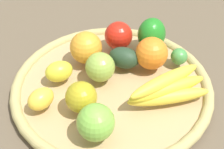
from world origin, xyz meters
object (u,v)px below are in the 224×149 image
object	(u,v)px
banana_bunch	(167,89)
apple_1	(81,97)
bell_pepper	(152,34)
apple_3	(100,68)
lime_0	(179,56)
avocado	(124,58)
apple_2	(96,122)
lemon_1	(59,71)
orange_0	(152,53)
orange_1	(86,48)
lemon_0	(41,99)
apple_0	(119,36)

from	to	relation	value
banana_bunch	apple_1	bearing A→B (deg)	-151.93
banana_bunch	bell_pepper	xyz separation A→B (m)	(-0.08, 0.17, 0.01)
apple_3	lime_0	world-z (taller)	apple_3
avocado	apple_2	xyz separation A→B (m)	(0.01, -0.22, 0.01)
avocado	lemon_1	bearing A→B (deg)	-143.31
orange_0	apple_1	bearing A→B (deg)	-119.03
banana_bunch	avocado	bearing A→B (deg)	147.27
lemon_1	banana_bunch	bearing A→B (deg)	3.98
orange_0	apple_3	bearing A→B (deg)	-139.23
orange_0	bell_pepper	world-z (taller)	bell_pepper
orange_1	lemon_0	bearing A→B (deg)	-99.62
bell_pepper	lime_0	xyz separation A→B (m)	(0.08, -0.04, -0.02)
lemon_0	apple_2	world-z (taller)	apple_2
apple_3	apple_1	xyz separation A→B (m)	(-0.00, -0.10, -0.00)
apple_0	lime_0	size ratio (longest dim) A/B	1.76
orange_0	bell_pepper	xyz separation A→B (m)	(-0.02, 0.07, 0.00)
apple_1	lime_0	xyz separation A→B (m)	(0.17, 0.22, -0.01)
bell_pepper	lemon_0	xyz separation A→B (m)	(-0.17, -0.28, -0.02)
orange_0	apple_2	xyz separation A→B (m)	(-0.05, -0.24, -0.00)
apple_1	avocado	xyz separation A→B (m)	(0.04, 0.16, -0.01)
lemon_0	apple_1	xyz separation A→B (m)	(0.08, 0.02, 0.01)
apple_3	orange_1	size ratio (longest dim) A/B	0.87
apple_0	bell_pepper	distance (m)	0.08
banana_bunch	lime_0	xyz separation A→B (m)	(0.00, 0.13, -0.01)
bell_pepper	apple_2	xyz separation A→B (m)	(-0.03, -0.31, -0.01)
apple_3	lime_0	xyz separation A→B (m)	(0.16, 0.12, -0.01)
banana_bunch	lemon_0	bearing A→B (deg)	-156.14
lemon_1	lime_0	bearing A→B (deg)	30.90
orange_0	avocado	bearing A→B (deg)	-160.51
bell_pepper	lime_0	bearing A→B (deg)	76.49
lime_0	apple_2	distance (m)	0.30
orange_0	lemon_1	distance (m)	0.22
apple_2	banana_bunch	bearing A→B (deg)	52.83
apple_0	lime_0	world-z (taller)	apple_0
orange_1	lemon_1	xyz separation A→B (m)	(-0.03, -0.09, -0.02)
orange_1	apple_1	size ratio (longest dim) A/B	1.18
lemon_0	lime_0	xyz separation A→B (m)	(0.25, 0.24, -0.00)
apple_3	banana_bunch	size ratio (longest dim) A/B	0.40
orange_1	apple_2	xyz separation A→B (m)	(0.11, -0.21, -0.00)
apple_1	avocado	world-z (taller)	apple_1
banana_bunch	lemon_1	world-z (taller)	banana_bunch
apple_1	avocado	size ratio (longest dim) A/B	0.88
orange_0	lemon_0	distance (m)	0.28
avocado	lime_0	bearing A→B (deg)	24.12
apple_0	orange_0	world-z (taller)	orange_0
orange_1	lemon_1	bearing A→B (deg)	-110.65
orange_1	lemon_1	distance (m)	0.09
apple_3	lemon_0	bearing A→B (deg)	-125.40
apple_3	lemon_1	distance (m)	0.10
apple_3	apple_2	size ratio (longest dim) A/B	0.93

